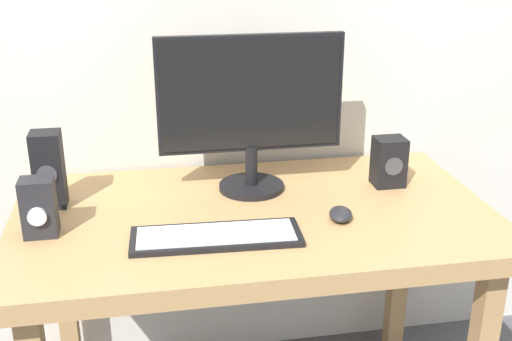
% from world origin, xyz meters
% --- Properties ---
extents(desk, '(1.33, 0.75, 0.74)m').
position_xyz_m(desk, '(0.00, 0.00, 0.66)').
color(desk, tan).
rests_on(desk, ground_plane).
extents(monitor, '(0.54, 0.19, 0.46)m').
position_xyz_m(monitor, '(0.02, 0.16, 1.00)').
color(monitor, black).
rests_on(monitor, desk).
extents(keyboard_primary, '(0.44, 0.17, 0.02)m').
position_xyz_m(keyboard_primary, '(-0.12, -0.15, 0.75)').
color(keyboard_primary, black).
rests_on(keyboard_primary, desk).
extents(mouse, '(0.08, 0.10, 0.03)m').
position_xyz_m(mouse, '(0.22, -0.10, 0.76)').
color(mouse, '#232328').
rests_on(mouse, desk).
extents(speaker_right, '(0.09, 0.08, 0.15)m').
position_xyz_m(speaker_right, '(0.43, 0.11, 0.82)').
color(speaker_right, black).
rests_on(speaker_right, desk).
extents(speaker_left, '(0.08, 0.08, 0.22)m').
position_xyz_m(speaker_left, '(-0.56, 0.14, 0.85)').
color(speaker_left, black).
rests_on(speaker_left, desk).
extents(audio_controller, '(0.08, 0.08, 0.15)m').
position_xyz_m(audio_controller, '(-0.56, -0.05, 0.82)').
color(audio_controller, '#232328').
rests_on(audio_controller, desk).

